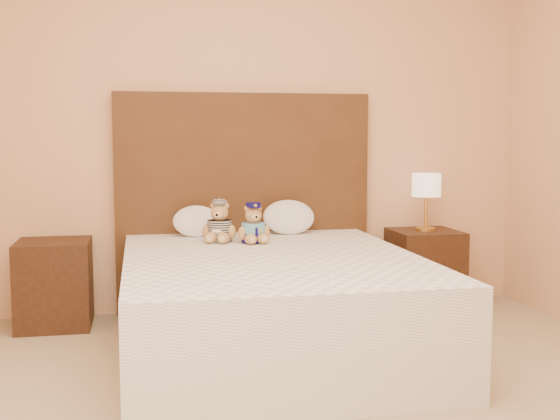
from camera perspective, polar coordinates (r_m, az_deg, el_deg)
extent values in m
cube|color=#E4AB7C|center=(4.87, -3.03, 7.70)|extent=(4.00, 0.04, 2.70)
cube|color=white|center=(3.98, -0.70, -9.39)|extent=(1.60, 2.00, 0.30)
cube|color=white|center=(3.91, -0.71, -5.51)|extent=(1.60, 2.00, 0.25)
cube|color=#4C2F16|center=(4.85, -2.93, 0.61)|extent=(1.75, 0.08, 1.50)
cube|color=#3C2113|center=(4.69, -17.86, -5.73)|extent=(0.45, 0.45, 0.55)
cube|color=#3C2113|center=(5.06, 11.67, -4.73)|extent=(0.45, 0.45, 0.55)
cylinder|color=gold|center=(5.01, 11.74, -1.52)|extent=(0.14, 0.14, 0.02)
cylinder|color=gold|center=(5.00, 11.77, -0.05)|extent=(0.02, 0.02, 0.26)
cylinder|color=beige|center=(4.98, 11.82, 2.01)|extent=(0.20, 0.20, 0.16)
ellipsoid|color=white|center=(4.64, -6.79, -0.78)|extent=(0.31, 0.20, 0.22)
ellipsoid|color=white|center=(4.73, 0.72, -0.44)|extent=(0.35, 0.23, 0.25)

